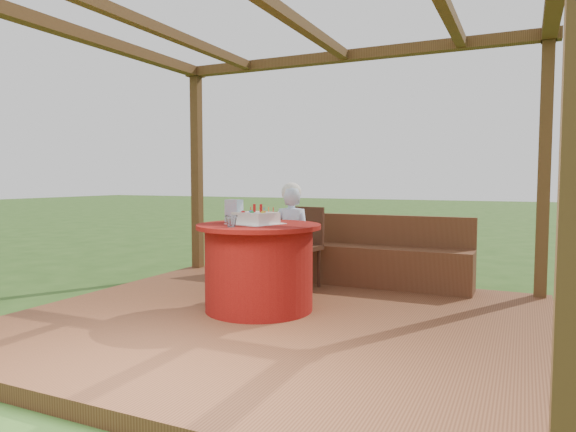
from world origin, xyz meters
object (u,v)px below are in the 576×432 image
object	(u,v)px
bench	(340,260)
table	(259,266)
elderly_woman	(291,237)
drinking_glass	(231,221)
chair	(300,242)
gift_bag	(234,211)
birthday_cake	(256,218)

from	to	relation	value
bench	table	size ratio (longest dim) A/B	2.61
elderly_woman	drinking_glass	bearing A→B (deg)	-92.93
table	elderly_woman	world-z (taller)	elderly_woman
bench	chair	xyz separation A→B (m)	(-0.32, -0.45, 0.24)
chair	drinking_glass	size ratio (longest dim) A/B	8.07
chair	elderly_woman	size ratio (longest dim) A/B	0.76
bench	drinking_glass	size ratio (longest dim) A/B	26.83
elderly_woman	gift_bag	distance (m)	0.80
bench	drinking_glass	bearing A→B (deg)	-100.21
table	birthday_cake	size ratio (longest dim) A/B	2.25
bench	table	world-z (taller)	table
elderly_woman	gift_bag	xyz separation A→B (m)	(-0.30, -0.67, 0.31)
table	birthday_cake	distance (m)	0.45
gift_bag	drinking_glass	bearing A→B (deg)	-53.22
gift_bag	bench	bearing A→B (deg)	76.39
table	chair	world-z (taller)	chair
gift_bag	birthday_cake	bearing A→B (deg)	-9.48
chair	elderly_woman	bearing A→B (deg)	-83.57
birthday_cake	bench	bearing A→B (deg)	78.98
elderly_woman	drinking_glass	world-z (taller)	elderly_woman
bench	drinking_glass	world-z (taller)	drinking_glass
table	drinking_glass	distance (m)	0.58
chair	birthday_cake	bearing A→B (deg)	-88.88
table	elderly_woman	xyz separation A→B (m)	(-0.02, 0.77, 0.20)
bench	birthday_cake	distance (m)	1.67
elderly_woman	birthday_cake	xyz separation A→B (m)	(-0.01, -0.77, 0.25)
chair	birthday_cake	xyz separation A→B (m)	(0.02, -1.09, 0.35)
gift_bag	table	bearing A→B (deg)	-7.97
gift_bag	drinking_glass	size ratio (longest dim) A/B	1.96
table	gift_bag	distance (m)	0.60
bench	drinking_glass	xyz separation A→B (m)	(-0.34, -1.90, 0.59)
birthday_cake	drinking_glass	bearing A→B (deg)	-96.75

